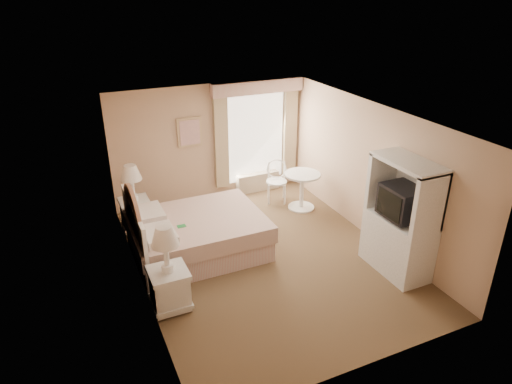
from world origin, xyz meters
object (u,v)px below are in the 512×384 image
nightstand_near (169,279)px  armoire (400,227)px  cafe_chair (277,178)px  bed (192,235)px  nightstand_far (135,207)px  round_table (302,185)px

nightstand_near → armoire: armoire is taller
cafe_chair → bed: bearing=-125.8°
nightstand_far → armoire: bearing=-40.3°
bed → nightstand_near: bearing=-119.6°
bed → round_table: (2.63, 0.78, 0.15)m
bed → nightstand_near: 1.48m
bed → armoire: bearing=-32.2°
nightstand_far → round_table: size_ratio=1.68×
nightstand_far → round_table: (3.36, -0.49, 0.03)m
round_table → cafe_chair: size_ratio=0.85×
round_table → bed: bearing=-163.6°
nightstand_far → cafe_chair: bearing=1.5°
round_table → cafe_chair: cafe_chair is taller
bed → armoire: armoire is taller
bed → nightstand_far: size_ratio=1.72×
round_table → armoire: bearing=-83.5°
round_table → cafe_chair: 0.64m
bed → nightstand_far: bed is taller
nightstand_far → round_table: 3.39m
cafe_chair → armoire: bearing=-55.0°
nightstand_near → round_table: (3.36, 2.06, 0.02)m
round_table → cafe_chair: bearing=118.7°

